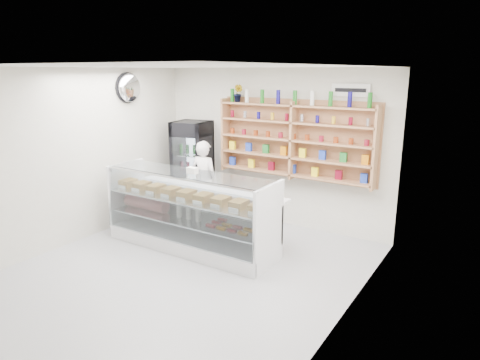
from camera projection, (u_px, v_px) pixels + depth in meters
The scene contains 8 objects.
room at pixel (183, 175), 5.70m from camera, with size 5.00×5.00×5.00m.
display_counter at pixel (192, 227), 6.78m from camera, with size 2.85×0.85×1.24m.
shop_worker at pixel (204, 181), 7.98m from camera, with size 0.55×0.36×1.51m, color white.
drinks_cooler at pixel (193, 167), 8.37m from camera, with size 0.74×0.73×1.81m.
wall_shelving at pixel (294, 140), 7.30m from camera, with size 2.84×0.28×1.33m.
potted_plant at pixel (238, 93), 7.69m from camera, with size 0.17×0.14×0.31m, color #1E6626.
security_mirror at pixel (130, 88), 7.54m from camera, with size 0.15×0.50×0.50m, color silver.
wall_sign at pixel (351, 90), 6.73m from camera, with size 0.62×0.03×0.20m, color white.
Camera 1 is at (3.61, -4.26, 2.76)m, focal length 32.00 mm.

